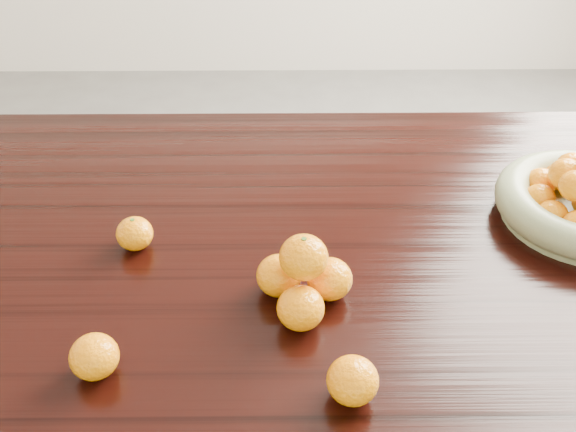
{
  "coord_description": "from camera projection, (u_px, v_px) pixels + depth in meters",
  "views": [
    {
      "loc": [
        -0.04,
        -0.85,
        1.44
      ],
      "look_at": [
        -0.03,
        -0.02,
        0.83
      ],
      "focal_mm": 40.0,
      "sensor_mm": 36.0,
      "label": 1
    }
  ],
  "objects": [
    {
      "name": "dining_table",
      "position": [
        303.0,
        286.0,
        1.15
      ],
      "size": [
        2.0,
        1.0,
        0.75
      ],
      "color": "black",
      "rests_on": "ground"
    },
    {
      "name": "orange_pyramid",
      "position": [
        303.0,
        279.0,
        0.95
      ],
      "size": [
        0.15,
        0.14,
        0.12
      ],
      "rotation": [
        0.0,
        0.0,
        -0.11
      ],
      "color": "orange",
      "rests_on": "dining_table"
    },
    {
      "name": "loose_orange_0",
      "position": [
        135.0,
        234.0,
        1.08
      ],
      "size": [
        0.06,
        0.06,
        0.06
      ],
      "primitive_type": "ellipsoid",
      "color": "orange",
      "rests_on": "dining_table"
    },
    {
      "name": "loose_orange_1",
      "position": [
        94.0,
        357.0,
        0.86
      ],
      "size": [
        0.07,
        0.07,
        0.06
      ],
      "primitive_type": "ellipsoid",
      "color": "orange",
      "rests_on": "dining_table"
    },
    {
      "name": "loose_orange_2",
      "position": [
        353.0,
        380.0,
        0.82
      ],
      "size": [
        0.07,
        0.07,
        0.06
      ],
      "primitive_type": "ellipsoid",
      "color": "orange",
      "rests_on": "dining_table"
    }
  ]
}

